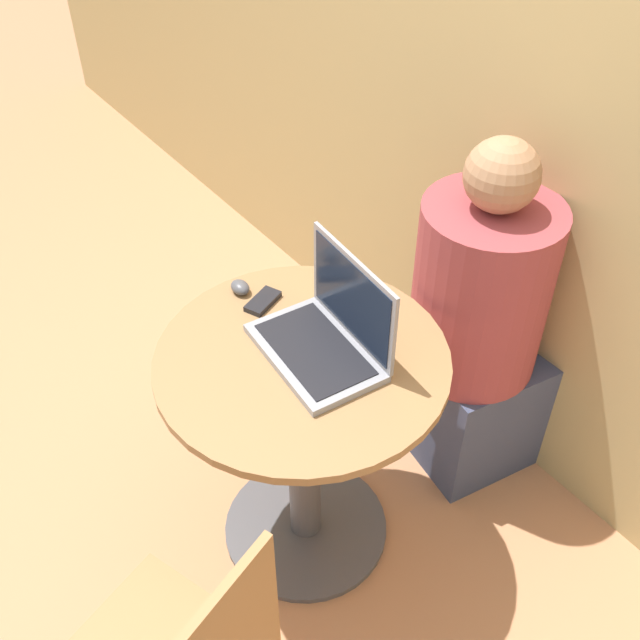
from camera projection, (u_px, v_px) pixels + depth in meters
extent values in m
plane|color=tan|center=(306.00, 528.00, 2.36)|extent=(12.00, 12.00, 0.00)
cube|color=tan|center=(562.00, 65.00, 1.86)|extent=(7.00, 0.05, 2.60)
cylinder|color=#4C4C51|center=(306.00, 526.00, 2.35)|extent=(0.51, 0.51, 0.02)
cylinder|color=#4C4C51|center=(304.00, 453.00, 2.11)|extent=(0.09, 0.09, 0.71)
cylinder|color=olive|center=(302.00, 360.00, 1.87)|extent=(0.74, 0.74, 0.02)
cube|color=gray|center=(315.00, 352.00, 1.85)|extent=(0.37, 0.25, 0.02)
cube|color=black|center=(315.00, 349.00, 1.85)|extent=(0.32, 0.20, 0.00)
cube|color=gray|center=(353.00, 298.00, 1.81)|extent=(0.35, 0.04, 0.24)
cube|color=#141E33|center=(351.00, 298.00, 1.81)|extent=(0.32, 0.03, 0.21)
cube|color=black|center=(263.00, 301.00, 2.00)|extent=(0.09, 0.12, 0.02)
ellipsoid|color=#4C4C51|center=(240.00, 287.00, 2.03)|extent=(0.06, 0.05, 0.03)
cylinder|color=#9E7042|center=(164.00, 614.00, 1.91)|extent=(0.04, 0.04, 0.44)
cube|color=#3D4766|center=(493.00, 392.00, 2.50)|extent=(0.45, 0.60, 0.44)
cylinder|color=#993D42|center=(481.00, 290.00, 2.12)|extent=(0.39, 0.39, 0.54)
sphere|color=#A87A56|center=(502.00, 175.00, 1.88)|extent=(0.20, 0.20, 0.20)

